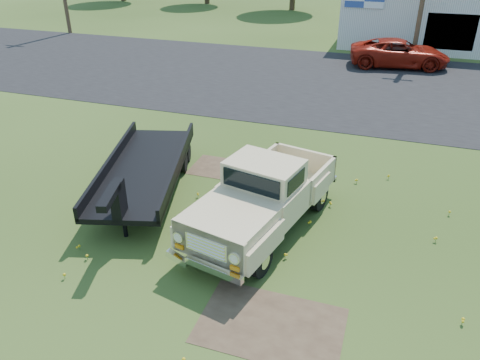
{
  "coord_description": "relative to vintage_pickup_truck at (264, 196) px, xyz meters",
  "views": [
    {
      "loc": [
        3.2,
        -10.0,
        7.32
      ],
      "look_at": [
        -0.54,
        1.0,
        1.07
      ],
      "focal_mm": 35.0,
      "sensor_mm": 36.0,
      "label": 1
    }
  ],
  "objects": [
    {
      "name": "dirt_patch_a",
      "position": [
        1.17,
        -3.41,
        -1.04
      ],
      "size": [
        3.0,
        2.0,
        0.01
      ],
      "primitive_type": "cube",
      "color": "#453425",
      "rests_on": "ground"
    },
    {
      "name": "vintage_pickup_truck",
      "position": [
        0.0,
        0.0,
        0.0
      ],
      "size": [
        3.43,
        6.08,
        2.08
      ],
      "primitive_type": null,
      "rotation": [
        0.0,
        0.0,
        -0.22
      ],
      "color": "beige",
      "rests_on": "ground"
    },
    {
      "name": "asphalt_lot",
      "position": [
        -0.33,
        14.59,
        -1.04
      ],
      "size": [
        90.0,
        14.0,
        0.02
      ],
      "primitive_type": "cube",
      "color": "black",
      "rests_on": "ground"
    },
    {
      "name": "flatbed_trailer",
      "position": [
        -4.08,
        0.85,
        -0.14
      ],
      "size": [
        3.92,
        6.95,
        1.8
      ],
      "primitive_type": null,
      "rotation": [
        0.0,
        0.0,
        0.28
      ],
      "color": "black",
      "rests_on": "ground"
    },
    {
      "name": "dirt_patch_b",
      "position": [
        -2.33,
        3.09,
        -1.04
      ],
      "size": [
        2.2,
        1.6,
        0.01
      ],
      "primitive_type": "cube",
      "color": "#453425",
      "rests_on": "ground"
    },
    {
      "name": "commercial_building",
      "position": [
        5.67,
        26.58,
        1.06
      ],
      "size": [
        14.2,
        8.2,
        4.15
      ],
      "color": "beige",
      "rests_on": "ground"
    },
    {
      "name": "red_pickup",
      "position": [
        2.83,
        19.23,
        -0.25
      ],
      "size": [
        6.04,
        3.47,
        1.59
      ],
      "primitive_type": "imported",
      "rotation": [
        0.0,
        0.0,
        1.72
      ],
      "color": "maroon",
      "rests_on": "ground"
    },
    {
      "name": "ground",
      "position": [
        -0.33,
        -0.41,
        -1.04
      ],
      "size": [
        140.0,
        140.0,
        0.0
      ],
      "primitive_type": "plane",
      "color": "#2C4215",
      "rests_on": "ground"
    }
  ]
}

